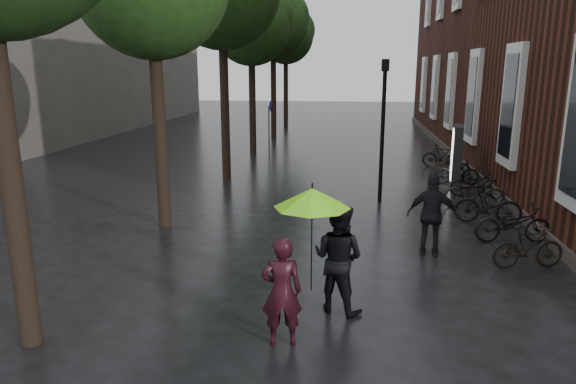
% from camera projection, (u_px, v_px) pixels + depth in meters
% --- Properties ---
extents(bg_building, '(16.00, 30.00, 14.00)m').
position_uv_depth(bg_building, '(15.00, 23.00, 34.43)').
color(bg_building, '#47423D').
rests_on(bg_building, ground).
extents(street_trees, '(4.33, 34.03, 8.91)m').
position_uv_depth(street_trees, '(238.00, 11.00, 20.73)').
color(street_trees, black).
rests_on(street_trees, ground).
extents(person_burgundy, '(0.69, 0.52, 1.70)m').
position_uv_depth(person_burgundy, '(282.00, 292.00, 7.64)').
color(person_burgundy, black).
rests_on(person_burgundy, ground).
extents(person_black, '(1.14, 1.05, 1.91)m').
position_uv_depth(person_black, '(338.00, 258.00, 8.70)').
color(person_black, black).
rests_on(person_black, ground).
extents(lime_umbrella, '(1.21, 1.21, 1.77)m').
position_uv_depth(lime_umbrella, '(312.00, 198.00, 7.91)').
color(lime_umbrella, black).
rests_on(lime_umbrella, ground).
extents(pedestrian_walking, '(1.14, 0.60, 1.86)m').
position_uv_depth(pedestrian_walking, '(432.00, 215.00, 11.34)').
color(pedestrian_walking, black).
rests_on(pedestrian_walking, ground).
extents(parked_bicycles, '(2.12, 11.99, 1.05)m').
position_uv_depth(parked_bicycles, '(474.00, 188.00, 15.84)').
color(parked_bicycles, black).
rests_on(parked_bicycles, ground).
extents(ad_lightbox, '(0.32, 1.41, 2.13)m').
position_uv_depth(ad_lightbox, '(456.00, 155.00, 18.21)').
color(ad_lightbox, black).
rests_on(ad_lightbox, ground).
extents(lamp_post, '(0.22, 0.22, 4.35)m').
position_uv_depth(lamp_post, '(383.00, 117.00, 15.52)').
color(lamp_post, black).
rests_on(lamp_post, ground).
extents(cycle_sign, '(0.13, 0.47, 2.56)m').
position_uv_depth(cycle_sign, '(270.00, 120.00, 24.34)').
color(cycle_sign, '#262628').
rests_on(cycle_sign, ground).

